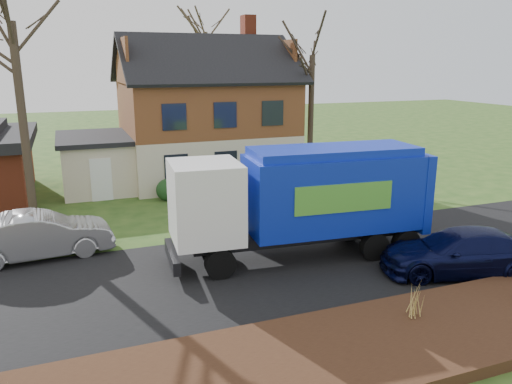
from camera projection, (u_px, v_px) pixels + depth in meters
name	position (u px, v px, depth m)	size (l,w,h in m)	color
ground	(263.00, 271.00, 16.25)	(120.00, 120.00, 0.00)	#274A18
road	(263.00, 270.00, 16.25)	(80.00, 7.00, 0.02)	black
mulch_verge	(349.00, 352.00, 11.43)	(80.00, 3.50, 0.30)	#321B10
main_house	(197.00, 109.00, 28.32)	(12.95, 8.95, 9.26)	beige
garbage_truck	(307.00, 195.00, 16.92)	(9.07, 3.09, 3.82)	black
silver_sedan	(39.00, 235.00, 17.18)	(1.70, 4.86, 1.60)	#9EA0A6
navy_wagon	(461.00, 252.00, 15.85)	(2.04, 5.03, 1.46)	#0B0F33
tree_front_east	(313.00, 33.00, 26.86)	(3.58, 3.58, 9.95)	#392D22
tree_back	(205.00, 15.00, 35.92)	(3.74, 3.74, 11.84)	#46382A
grass_clump_mid	(415.00, 301.00, 12.57)	(0.32, 0.27, 0.90)	tan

